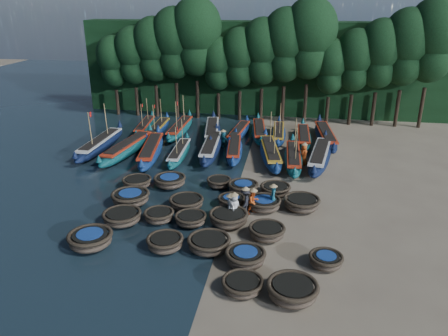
% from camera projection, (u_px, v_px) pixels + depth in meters
% --- Properties ---
extents(ground, '(120.00, 120.00, 0.00)m').
position_uv_depth(ground, '(233.00, 201.00, 28.60)').
color(ground, '#7F735C').
rests_on(ground, ground).
extents(foliage_wall, '(40.00, 3.00, 10.00)m').
position_uv_depth(foliage_wall, '(264.00, 69.00, 48.32)').
color(foliage_wall, black).
rests_on(foliage_wall, ground).
extents(coracle_3, '(2.27, 2.27, 0.64)m').
position_uv_depth(coracle_3, '(242.00, 285.00, 19.71)').
color(coracle_3, brown).
rests_on(coracle_3, ground).
extents(coracle_4, '(2.61, 2.61, 0.85)m').
position_uv_depth(coracle_4, '(292.00, 290.00, 19.15)').
color(coracle_4, brown).
rests_on(coracle_4, ground).
extents(coracle_5, '(2.88, 2.88, 0.84)m').
position_uv_depth(coracle_5, '(90.00, 239.00, 23.17)').
color(coracle_5, brown).
rests_on(coracle_5, ground).
extents(coracle_6, '(2.30, 2.30, 0.77)m').
position_uv_depth(coracle_6, '(165.00, 243.00, 22.92)').
color(coracle_6, brown).
rests_on(coracle_6, ground).
extents(coracle_7, '(2.85, 2.85, 0.77)m').
position_uv_depth(coracle_7, '(209.00, 243.00, 22.88)').
color(coracle_7, brown).
rests_on(coracle_7, ground).
extents(coracle_8, '(2.08, 2.08, 0.81)m').
position_uv_depth(coracle_8, '(245.00, 257.00, 21.61)').
color(coracle_8, brown).
rests_on(coracle_8, ground).
extents(coracle_9, '(1.73, 1.73, 0.67)m').
position_uv_depth(coracle_9, '(326.00, 260.00, 21.50)').
color(coracle_9, brown).
rests_on(coracle_9, ground).
extents(coracle_10, '(2.58, 2.58, 0.75)m').
position_uv_depth(coracle_10, '(122.00, 217.00, 25.62)').
color(coracle_10, brown).
rests_on(coracle_10, ground).
extents(coracle_11, '(2.16, 2.16, 0.71)m').
position_uv_depth(coracle_11, '(159.00, 216.00, 25.81)').
color(coracle_11, brown).
rests_on(coracle_11, ground).
extents(coracle_12, '(2.20, 2.20, 0.67)m').
position_uv_depth(coracle_12, '(191.00, 219.00, 25.48)').
color(coracle_12, brown).
rests_on(coracle_12, ground).
extents(coracle_13, '(2.77, 2.77, 0.82)m').
position_uv_depth(coracle_13, '(229.00, 218.00, 25.43)').
color(coracle_13, brown).
rests_on(coracle_13, ground).
extents(coracle_14, '(2.07, 2.07, 0.75)m').
position_uv_depth(coracle_14, '(267.00, 232.00, 24.03)').
color(coracle_14, brown).
rests_on(coracle_14, ground).
extents(coracle_15, '(2.68, 2.68, 0.85)m').
position_uv_depth(coracle_15, '(131.00, 198.00, 27.93)').
color(coracle_15, brown).
rests_on(coracle_15, ground).
extents(coracle_16, '(2.44, 2.44, 0.74)m').
position_uv_depth(coracle_16, '(186.00, 202.00, 27.43)').
color(coracle_16, brown).
rests_on(coracle_16, ground).
extents(coracle_17, '(1.93, 1.93, 0.64)m').
position_uv_depth(coracle_17, '(231.00, 201.00, 27.78)').
color(coracle_17, brown).
rests_on(coracle_17, ground).
extents(coracle_18, '(2.62, 2.62, 0.75)m').
position_uv_depth(coracle_18, '(264.00, 203.00, 27.28)').
color(coracle_18, brown).
rests_on(coracle_18, ground).
extents(coracle_19, '(2.59, 2.59, 0.82)m').
position_uv_depth(coracle_19, '(302.00, 203.00, 27.25)').
color(coracle_19, brown).
rests_on(coracle_19, ground).
extents(coracle_20, '(2.07, 2.07, 0.70)m').
position_uv_depth(coracle_20, '(137.00, 182.00, 30.47)').
color(coracle_20, brown).
rests_on(coracle_20, ground).
extents(coracle_21, '(2.29, 2.29, 0.79)m').
position_uv_depth(coracle_21, '(170.00, 181.00, 30.53)').
color(coracle_21, brown).
rests_on(coracle_21, ground).
extents(coracle_22, '(2.05, 2.05, 0.68)m').
position_uv_depth(coracle_22, '(219.00, 182.00, 30.48)').
color(coracle_22, brown).
rests_on(coracle_22, ground).
extents(coracle_23, '(2.41, 2.41, 0.80)m').
position_uv_depth(coracle_23, '(243.00, 187.00, 29.45)').
color(coracle_23, brown).
rests_on(coracle_23, ground).
extents(coracle_24, '(2.27, 2.27, 0.75)m').
position_uv_depth(coracle_24, '(275.00, 189.00, 29.24)').
color(coracle_24, brown).
rests_on(coracle_24, ground).
extents(long_boat_0, '(1.74, 9.14, 3.88)m').
position_uv_depth(long_boat_0, '(100.00, 144.00, 37.55)').
color(long_boat_0, '#0F1F39').
rests_on(long_boat_0, ground).
extents(long_boat_1, '(2.73, 9.12, 1.62)m').
position_uv_depth(long_boat_1, '(128.00, 148.00, 36.62)').
color(long_boat_1, '#105B56').
rests_on(long_boat_1, ground).
extents(long_boat_2, '(3.02, 9.07, 1.62)m').
position_uv_depth(long_boat_2, '(151.00, 150.00, 36.03)').
color(long_boat_2, navy).
rests_on(long_boat_2, ground).
extents(long_boat_3, '(1.67, 7.33, 3.12)m').
position_uv_depth(long_boat_3, '(179.00, 153.00, 35.83)').
color(long_boat_3, '#105B56').
rests_on(long_boat_3, ground).
extents(long_boat_4, '(2.13, 8.92, 1.57)m').
position_uv_depth(long_boat_4, '(211.00, 147.00, 36.78)').
color(long_boat_4, '#0F1F39').
rests_on(long_boat_4, ground).
extents(long_boat_5, '(2.15, 7.72, 1.36)m').
position_uv_depth(long_boat_5, '(234.00, 149.00, 36.61)').
color(long_boat_5, navy).
rests_on(long_boat_5, ground).
extents(long_boat_6, '(2.99, 8.69, 3.74)m').
position_uv_depth(long_boat_6, '(270.00, 153.00, 35.51)').
color(long_boat_6, navy).
rests_on(long_boat_6, ground).
extents(long_boat_7, '(1.73, 8.19, 3.48)m').
position_uv_depth(long_boat_7, '(293.00, 158.00, 34.56)').
color(long_boat_7, '#105B56').
rests_on(long_boat_7, ground).
extents(long_boat_8, '(2.83, 9.04, 1.61)m').
position_uv_depth(long_boat_8, '(320.00, 156.00, 34.76)').
color(long_boat_8, '#0F1F39').
rests_on(long_boat_8, ground).
extents(long_boat_9, '(2.01, 7.25, 3.10)m').
position_uv_depth(long_boat_9, '(145.00, 127.00, 43.04)').
color(long_boat_9, '#105B56').
rests_on(long_boat_9, ground).
extents(long_boat_10, '(1.60, 7.72, 3.28)m').
position_uv_depth(long_boat_10, '(158.00, 129.00, 42.04)').
color(long_boat_10, navy).
rests_on(long_boat_10, ground).
extents(long_boat_11, '(1.47, 8.40, 3.57)m').
position_uv_depth(long_boat_11, '(180.00, 128.00, 42.18)').
color(long_boat_11, '#105B56').
rests_on(long_boat_11, ground).
extents(long_boat_12, '(2.88, 8.78, 1.56)m').
position_uv_depth(long_boat_12, '(212.00, 131.00, 41.35)').
color(long_boat_12, '#0F1F39').
rests_on(long_boat_12, ground).
extents(long_boat_13, '(2.06, 7.45, 1.32)m').
position_uv_depth(long_boat_13, '(239.00, 132.00, 41.19)').
color(long_boat_13, navy).
rests_on(long_boat_13, ground).
extents(long_boat_14, '(2.39, 8.08, 1.43)m').
position_uv_depth(long_boat_14, '(259.00, 131.00, 41.33)').
color(long_boat_14, '#105B56').
rests_on(long_boat_14, ground).
extents(long_boat_15, '(1.53, 7.53, 3.20)m').
position_uv_depth(long_boat_15, '(279.00, 134.00, 40.78)').
color(long_boat_15, navy).
rests_on(long_boat_15, ground).
extents(long_boat_16, '(1.54, 7.79, 1.37)m').
position_uv_depth(long_boat_16, '(304.00, 137.00, 39.75)').
color(long_boat_16, '#105B56').
rests_on(long_boat_16, ground).
extents(long_boat_17, '(2.43, 8.99, 1.59)m').
position_uv_depth(long_boat_17, '(325.00, 136.00, 39.74)').
color(long_boat_17, '#0F1F39').
rests_on(long_boat_17, ground).
extents(fisherman_0, '(0.98, 0.95, 1.90)m').
position_uv_depth(fisherman_0, '(234.00, 206.00, 25.87)').
color(fisherman_0, silver).
rests_on(fisherman_0, ground).
extents(fisherman_1, '(0.52, 0.66, 1.90)m').
position_uv_depth(fisherman_1, '(273.00, 196.00, 27.02)').
color(fisherman_1, '#195769').
rests_on(fisherman_1, ground).
extents(fisherman_2, '(0.98, 0.98, 1.80)m').
position_uv_depth(fisherman_2, '(253.00, 201.00, 26.65)').
color(fisherman_2, '#CE501B').
rests_on(fisherman_2, ground).
extents(fisherman_3, '(0.66, 1.11, 1.89)m').
position_uv_depth(fisherman_3, '(245.00, 200.00, 26.66)').
color(fisherman_3, black).
rests_on(fisherman_3, ground).
extents(fisherman_4, '(0.83, 1.02, 1.82)m').
position_uv_depth(fisherman_4, '(230.00, 206.00, 25.91)').
color(fisherman_4, silver).
rests_on(fisherman_4, ground).
extents(fisherman_5, '(1.16, 1.45, 1.75)m').
position_uv_depth(fisherman_5, '(223.00, 138.00, 38.40)').
color(fisherman_5, '#195769').
rests_on(fisherman_5, ground).
extents(fisherman_6, '(0.85, 1.00, 1.93)m').
position_uv_depth(fisherman_6, '(304.00, 154.00, 34.42)').
color(fisherman_6, '#CE501B').
rests_on(fisherman_6, ground).
extents(tree_0, '(3.68, 3.68, 8.68)m').
position_uv_depth(tree_0, '(114.00, 61.00, 47.16)').
color(tree_0, black).
rests_on(tree_0, ground).
extents(tree_1, '(4.09, 4.09, 9.65)m').
position_uv_depth(tree_1, '(133.00, 55.00, 46.57)').
color(tree_1, black).
rests_on(tree_1, ground).
extents(tree_2, '(4.51, 4.51, 10.63)m').
position_uv_depth(tree_2, '(154.00, 49.00, 45.97)').
color(tree_2, black).
rests_on(tree_2, ground).
extents(tree_3, '(4.92, 4.92, 11.60)m').
position_uv_depth(tree_3, '(175.00, 42.00, 45.38)').
color(tree_3, black).
rests_on(tree_3, ground).
extents(tree_4, '(5.34, 5.34, 12.58)m').
position_uv_depth(tree_4, '(196.00, 36.00, 44.78)').
color(tree_4, black).
rests_on(tree_4, ground).
extents(tree_5, '(3.68, 3.68, 8.68)m').
position_uv_depth(tree_5, '(218.00, 63.00, 45.43)').
color(tree_5, black).
rests_on(tree_5, ground).
extents(tree_6, '(4.09, 4.09, 9.65)m').
position_uv_depth(tree_6, '(240.00, 57.00, 44.83)').
color(tree_6, black).
rests_on(tree_6, ground).
extents(tree_7, '(4.51, 4.51, 10.63)m').
position_uv_depth(tree_7, '(263.00, 51.00, 44.24)').
color(tree_7, black).
rests_on(tree_7, ground).
extents(tree_8, '(4.92, 4.92, 11.60)m').
position_uv_depth(tree_8, '(286.00, 44.00, 43.64)').
color(tree_8, black).
rests_on(tree_8, ground).
extents(tree_9, '(5.34, 5.34, 12.58)m').
position_uv_depth(tree_9, '(310.00, 37.00, 43.05)').
color(tree_9, black).
rests_on(tree_9, ground).
extents(tree_10, '(3.68, 3.68, 8.68)m').
position_uv_depth(tree_10, '(331.00, 66.00, 43.70)').
color(tree_10, black).
rests_on(tree_10, ground).
extents(tree_11, '(4.09, 4.09, 9.65)m').
position_uv_depth(tree_11, '(356.00, 59.00, 43.10)').
color(tree_11, black).
rests_on(tree_11, ground).
extents(tree_12, '(4.51, 4.51, 10.63)m').
position_uv_depth(tree_12, '(381.00, 53.00, 42.50)').
color(tree_12, black).
rests_on(tree_12, ground).
extents(tree_13, '(4.92, 4.92, 11.60)m').
position_uv_depth(tree_13, '(406.00, 46.00, 41.91)').
color(tree_13, black).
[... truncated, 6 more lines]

